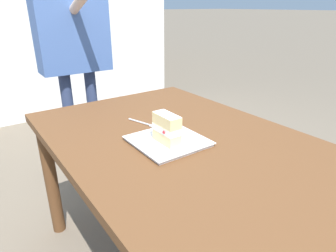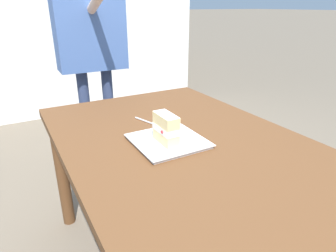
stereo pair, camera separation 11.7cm
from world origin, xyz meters
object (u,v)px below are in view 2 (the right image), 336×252
Objects in this scene: dessert_plate at (168,141)px; cake_slice at (166,129)px; patio_table at (191,165)px; dessert_fork at (149,122)px; diner_person at (90,29)px.

cake_slice is (-0.02, 0.02, 0.07)m from dessert_plate.
patio_table is 0.14m from dessert_plate.
dessert_plate is at bearing 173.29° from dessert_fork.
patio_table is 0.32m from dessert_fork.
diner_person reaches higher than patio_table.
cake_slice is at bearing 177.95° from diner_person.
patio_table is at bearing -133.60° from dessert_plate.
diner_person is at bearing 2.47° from patio_table.
patio_table is at bearing -118.29° from cake_slice.
patio_table is 9.33× the size of dessert_fork.
dessert_fork is 0.10× the size of diner_person.
cake_slice is at bearing 61.71° from patio_table.
diner_person is at bearing -2.05° from cake_slice.
dessert_plate is 1.65× the size of dessert_fork.
dessert_fork is (0.23, -0.03, -0.00)m from dessert_plate.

